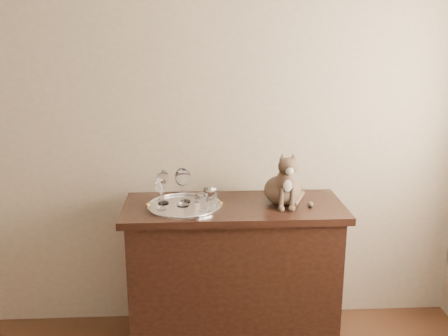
# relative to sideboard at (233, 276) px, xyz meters

# --- Properties ---
(wall_back) EXTENTS (4.00, 0.10, 2.70)m
(wall_back) POSITION_rel_sideboard_xyz_m (-0.60, 0.31, 0.93)
(wall_back) COLOR tan
(wall_back) RESTS_ON ground
(sideboard) EXTENTS (1.20, 0.50, 0.85)m
(sideboard) POSITION_rel_sideboard_xyz_m (0.00, 0.00, 0.00)
(sideboard) COLOR black
(sideboard) RESTS_ON ground
(tray) EXTENTS (0.40, 0.40, 0.01)m
(tray) POSITION_rel_sideboard_xyz_m (-0.27, -0.03, 0.43)
(tray) COLOR silver
(tray) RESTS_ON sideboard
(wine_glass_a) EXTENTS (0.07, 0.07, 0.19)m
(wine_glass_a) POSITION_rel_sideboard_xyz_m (-0.38, 0.02, 0.53)
(wine_glass_a) COLOR white
(wine_glass_a) RESTS_ON tray
(wine_glass_b) EXTENTS (0.07, 0.07, 0.18)m
(wine_glass_b) POSITION_rel_sideboard_xyz_m (-0.26, 0.04, 0.52)
(wine_glass_b) COLOR white
(wine_glass_b) RESTS_ON tray
(wine_glass_c) EXTENTS (0.06, 0.06, 0.17)m
(wine_glass_c) POSITION_rel_sideboard_xyz_m (-0.39, -0.07, 0.52)
(wine_glass_c) COLOR white
(wine_glass_c) RESTS_ON tray
(wine_glass_d) EXTENTS (0.08, 0.08, 0.21)m
(wine_glass_d) POSITION_rel_sideboard_xyz_m (-0.28, -0.02, 0.54)
(wine_glass_d) COLOR silver
(wine_glass_d) RESTS_ON tray
(tumbler_a) EXTENTS (0.07, 0.07, 0.08)m
(tumbler_a) POSITION_rel_sideboard_xyz_m (-0.17, -0.09, 0.47)
(tumbler_a) COLOR white
(tumbler_a) RESTS_ON tray
(tumbler_c) EXTENTS (0.08, 0.08, 0.09)m
(tumbler_c) POSITION_rel_sideboard_xyz_m (-0.13, -0.01, 0.48)
(tumbler_c) COLOR silver
(tumbler_c) RESTS_ON tray
(cat) EXTENTS (0.32, 0.30, 0.31)m
(cat) POSITION_rel_sideboard_xyz_m (0.27, 0.00, 0.58)
(cat) COLOR #48382B
(cat) RESTS_ON sideboard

